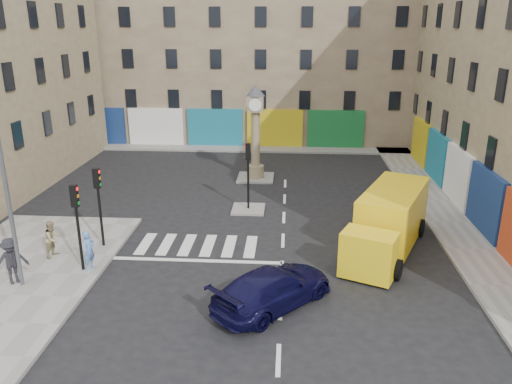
# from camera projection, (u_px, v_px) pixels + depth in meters

# --- Properties ---
(ground) EXTENTS (120.00, 120.00, 0.00)m
(ground) POSITION_uv_depth(u_px,v_px,m) (281.00, 281.00, 20.21)
(ground) COLOR black
(ground) RESTS_ON ground
(sidewalk_right) EXTENTS (2.60, 30.00, 0.15)m
(sidewalk_right) POSITION_uv_depth(u_px,v_px,m) (434.00, 201.00, 29.08)
(sidewalk_right) COLOR gray
(sidewalk_right) RESTS_ON ground
(sidewalk_far) EXTENTS (32.00, 2.40, 0.15)m
(sidewalk_far) POSITION_uv_depth(u_px,v_px,m) (238.00, 148.00, 41.41)
(sidewalk_far) COLOR gray
(sidewalk_far) RESTS_ON ground
(island_near) EXTENTS (1.80, 1.80, 0.12)m
(island_near) POSITION_uv_depth(u_px,v_px,m) (248.00, 209.00, 27.87)
(island_near) COLOR gray
(island_near) RESTS_ON ground
(island_far) EXTENTS (2.40, 2.40, 0.12)m
(island_far) POSITION_uv_depth(u_px,v_px,m) (256.00, 178.00, 33.54)
(island_far) COLOR gray
(island_far) RESTS_ON ground
(building_far) EXTENTS (32.00, 10.00, 17.00)m
(building_far) POSITION_uv_depth(u_px,v_px,m) (244.00, 40.00, 44.19)
(building_far) COLOR #978564
(building_far) RESTS_ON ground
(traffic_light_left_near) EXTENTS (0.28, 0.22, 3.70)m
(traffic_light_left_near) POSITION_uv_depth(u_px,v_px,m) (77.00, 214.00, 20.08)
(traffic_light_left_near) COLOR black
(traffic_light_left_near) RESTS_ON sidewalk_left
(traffic_light_left_far) EXTENTS (0.28, 0.22, 3.70)m
(traffic_light_left_far) POSITION_uv_depth(u_px,v_px,m) (98.00, 195.00, 22.35)
(traffic_light_left_far) COLOR black
(traffic_light_left_far) RESTS_ON sidewalk_left
(traffic_light_island) EXTENTS (0.28, 0.22, 3.70)m
(traffic_light_island) POSITION_uv_depth(u_px,v_px,m) (248.00, 166.00, 27.06)
(traffic_light_island) COLOR black
(traffic_light_island) RESTS_ON island_near
(lamp_post) EXTENTS (0.50, 0.25, 8.30)m
(lamp_post) POSITION_uv_depth(u_px,v_px,m) (3.00, 171.00, 18.18)
(lamp_post) COLOR #595B60
(lamp_post) RESTS_ON sidewalk_left
(clock_pillar) EXTENTS (1.20, 1.20, 6.10)m
(clock_pillar) POSITION_uv_depth(u_px,v_px,m) (256.00, 126.00, 32.42)
(clock_pillar) COLOR tan
(clock_pillar) RESTS_ON island_far
(navy_sedan) EXTENTS (4.93, 5.10, 1.47)m
(navy_sedan) POSITION_uv_depth(u_px,v_px,m) (273.00, 288.00, 18.25)
(navy_sedan) COLOR black
(navy_sedan) RESTS_ON ground
(yellow_van) EXTENTS (4.98, 7.63, 2.68)m
(yellow_van) POSITION_uv_depth(u_px,v_px,m) (389.00, 221.00, 22.78)
(yellow_van) COLOR yellow
(yellow_van) RESTS_ON ground
(pedestrian_blue) EXTENTS (0.56, 0.70, 1.69)m
(pedestrian_blue) POSITION_uv_depth(u_px,v_px,m) (89.00, 250.00, 20.66)
(pedestrian_blue) COLOR #5783C9
(pedestrian_blue) RESTS_ON sidewalk_left
(pedestrian_tan) EXTENTS (0.82, 0.94, 1.65)m
(pedestrian_tan) POSITION_uv_depth(u_px,v_px,m) (53.00, 239.00, 21.83)
(pedestrian_tan) COLOR #978A5D
(pedestrian_tan) RESTS_ON sidewalk_left
(pedestrian_dark) EXTENTS (1.39, 1.36, 1.91)m
(pedestrian_dark) POSITION_uv_depth(u_px,v_px,m) (11.00, 261.00, 19.49)
(pedestrian_dark) COLOR black
(pedestrian_dark) RESTS_ON sidewalk_left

